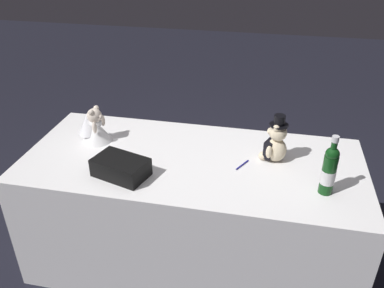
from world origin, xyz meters
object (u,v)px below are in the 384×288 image
(teddy_bear_groom, at_px, (275,143))
(signing_pen, at_px, (242,165))
(gift_case_black, at_px, (121,167))
(teddy_bear_bride, at_px, (94,127))
(champagne_bottle, at_px, (329,170))

(teddy_bear_groom, height_order, signing_pen, teddy_bear_groom)
(gift_case_black, bearing_deg, signing_pen, -160.18)
(teddy_bear_bride, relative_size, signing_pen, 1.93)
(champagne_bottle, distance_m, signing_pen, 0.48)
(teddy_bear_groom, distance_m, gift_case_black, 0.86)
(signing_pen, bearing_deg, teddy_bear_groom, -149.34)
(teddy_bear_bride, height_order, signing_pen, teddy_bear_bride)
(teddy_bear_bride, height_order, champagne_bottle, champagne_bottle)
(teddy_bear_groom, relative_size, teddy_bear_bride, 1.27)
(signing_pen, height_order, gift_case_black, gift_case_black)
(champagne_bottle, relative_size, signing_pen, 2.78)
(teddy_bear_groom, xyz_separation_m, teddy_bear_bride, (1.09, -0.01, -0.02))
(teddy_bear_bride, relative_size, champagne_bottle, 0.70)
(champagne_bottle, bearing_deg, teddy_bear_bride, -11.09)
(signing_pen, bearing_deg, gift_case_black, 19.82)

